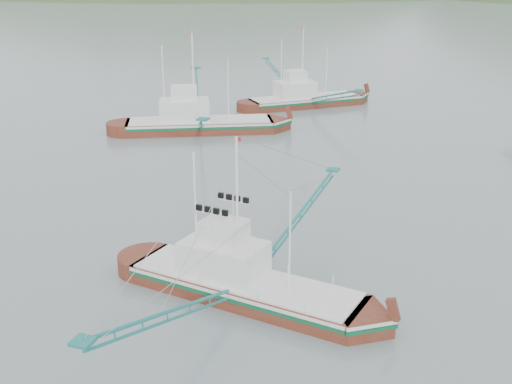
% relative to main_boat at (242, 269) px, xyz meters
% --- Properties ---
extents(ground, '(1200.00, 1200.00, 0.00)m').
position_rel_main_boat_xyz_m(ground, '(-2.08, 2.23, -1.70)').
color(ground, slate).
rests_on(ground, ground).
extents(main_boat, '(13.96, 24.35, 9.93)m').
position_rel_main_boat_xyz_m(main_boat, '(0.00, 0.00, 0.00)').
color(main_boat, '#572112').
rests_on(main_boat, ground).
extents(bg_boat_far, '(21.46, 23.04, 10.86)m').
position_rel_main_boat_xyz_m(bg_boat_far, '(-10.10, 50.04, 0.64)').
color(bg_boat_far, '#572112').
rests_on(bg_boat_far, ground).
extents(bg_boat_left, '(16.88, 27.40, 11.75)m').
position_rel_main_boat_xyz_m(bg_boat_left, '(-17.58, 33.24, 0.72)').
color(bg_boat_left, '#572112').
rests_on(bg_boat_left, ground).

